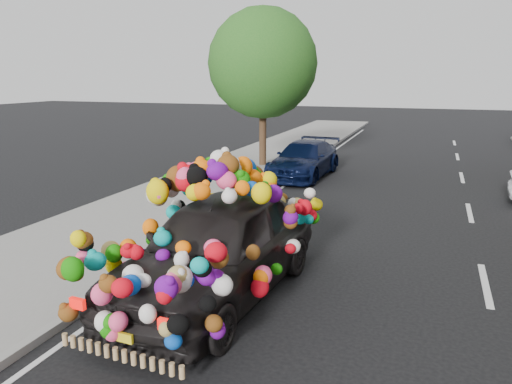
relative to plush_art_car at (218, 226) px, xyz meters
The scene contains 7 objects.
ground 2.36m from the plush_art_car, 71.73° to the left, with size 100.00×100.00×0.00m, color black.
sidewalk 4.29m from the plush_art_car, 152.27° to the left, with size 4.00×60.00×0.12m, color gray.
kerb 2.82m from the plush_art_car, 131.67° to the left, with size 0.15×60.00×0.13m, color gray.
lane_markings 4.80m from the plush_art_car, 24.45° to the left, with size 6.00×50.00×0.01m, color silver, non-canonical shape.
tree_near_sidewalk 12.19m from the plush_art_car, 105.48° to the left, with size 4.20×4.20×6.13m.
plush_art_car is the anchor object (origin of this frame).
navy_sedan 10.29m from the plush_art_car, 96.50° to the left, with size 1.77×4.34×1.26m, color black.
Camera 1 is at (2.56, -9.01, 3.57)m, focal length 35.00 mm.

